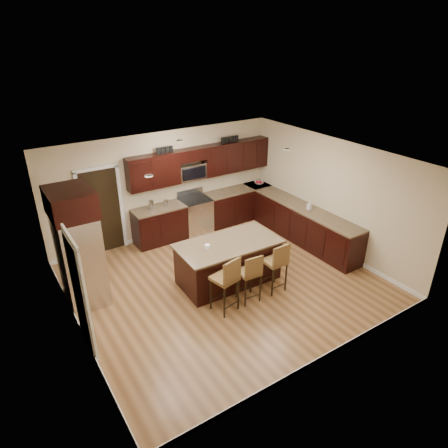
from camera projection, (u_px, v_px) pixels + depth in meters
floor at (224, 282)px, 8.53m from camera, size 6.00×6.00×0.00m
ceiling at (224, 160)px, 7.34m from camera, size 6.00×6.00×0.00m
wall_back at (165, 185)px, 10.01m from camera, size 6.00×0.00×6.00m
wall_left at (70, 270)px, 6.47m from camera, size 0.00×5.50×5.50m
wall_right at (331, 195)px, 9.40m from camera, size 0.00×5.50×5.50m
base_cabinets at (256, 218)px, 10.34m from camera, size 4.02×3.96×0.92m
upper_cabinets at (204, 161)px, 10.18m from camera, size 4.00×0.33×0.80m
range at (196, 215)px, 10.50m from camera, size 0.76×0.64×1.11m
microwave at (191, 172)px, 10.11m from camera, size 0.76×0.31×0.40m
doorway at (102, 212)px, 9.33m from camera, size 0.85×0.03×2.06m
pantry_door at (79, 296)px, 6.40m from camera, size 0.03×0.80×2.04m
letter_decor at (198, 144)px, 9.91m from camera, size 2.20×0.03×0.15m
island at (228, 263)px, 8.42m from camera, size 2.17×1.18×0.92m
stool_left at (227, 279)px, 7.36m from camera, size 0.51×0.51×1.16m
stool_mid at (250, 273)px, 7.66m from camera, size 0.42×0.42×1.06m
stool_right at (277, 262)px, 7.96m from camera, size 0.42×0.42×1.10m
refrigerator at (78, 246)px, 7.47m from camera, size 0.79×0.98×2.35m
floor_mat at (235, 238)px, 10.35m from camera, size 0.98×0.81×0.01m
fruit_bowl at (259, 183)px, 11.30m from camera, size 0.35×0.35×0.07m
soap_bottle at (310, 205)px, 9.67m from camera, size 0.10×0.11×0.22m
canister_tall at (151, 205)px, 9.66m from camera, size 0.12×0.12×0.23m
canister_short at (166, 203)px, 9.86m from camera, size 0.11×0.11×0.17m
island_jar at (207, 247)px, 7.94m from camera, size 0.10×0.10×0.10m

